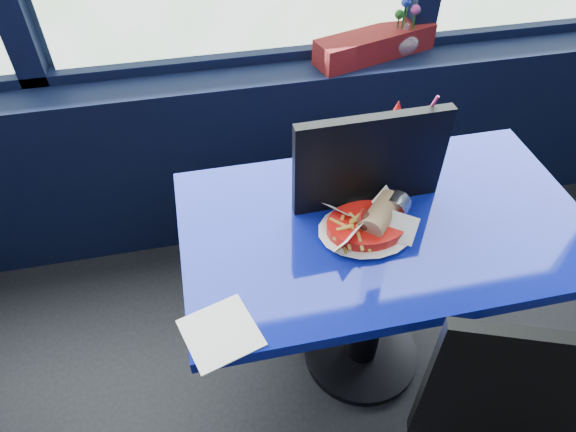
{
  "coord_description": "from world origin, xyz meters",
  "views": [
    {
      "loc": [
        -0.2,
        1.02,
        1.82
      ],
      "look_at": [
        0.0,
        1.98,
        0.85
      ],
      "focal_mm": 32.0,
      "sensor_mm": 36.0,
      "label": 1
    }
  ],
  "objects_px": {
    "near_table": "(378,261)",
    "ketchup_bottle": "(393,136)",
    "chair_near_back": "(349,205)",
    "food_basket": "(369,224)",
    "planter_box": "(375,44)",
    "flower_vase": "(405,35)",
    "soda_cup": "(406,164)"
  },
  "relations": [
    {
      "from": "flower_vase",
      "to": "chair_near_back",
      "type": "bearing_deg",
      "value": -122.5
    },
    {
      "from": "food_basket",
      "to": "near_table",
      "type": "bearing_deg",
      "value": 2.92
    },
    {
      "from": "near_table",
      "to": "food_basket",
      "type": "relative_size",
      "value": 3.91
    },
    {
      "from": "chair_near_back",
      "to": "ketchup_bottle",
      "type": "xyz_separation_m",
      "value": [
        0.14,
        0.03,
        0.25
      ]
    },
    {
      "from": "ketchup_bottle",
      "to": "chair_near_back",
      "type": "bearing_deg",
      "value": -166.63
    },
    {
      "from": "food_basket",
      "to": "soda_cup",
      "type": "distance_m",
      "value": 0.25
    },
    {
      "from": "near_table",
      "to": "ketchup_bottle",
      "type": "distance_m",
      "value": 0.4
    },
    {
      "from": "planter_box",
      "to": "ketchup_bottle",
      "type": "distance_m",
      "value": 0.63
    },
    {
      "from": "flower_vase",
      "to": "food_basket",
      "type": "xyz_separation_m",
      "value": [
        -0.45,
        -0.91,
        -0.09
      ]
    },
    {
      "from": "food_basket",
      "to": "ketchup_bottle",
      "type": "xyz_separation_m",
      "value": [
        0.17,
        0.3,
        0.07
      ]
    },
    {
      "from": "planter_box",
      "to": "food_basket",
      "type": "relative_size",
      "value": 1.7
    },
    {
      "from": "food_basket",
      "to": "ketchup_bottle",
      "type": "bearing_deg",
      "value": 37.26
    },
    {
      "from": "flower_vase",
      "to": "ketchup_bottle",
      "type": "xyz_separation_m",
      "value": [
        -0.28,
        -0.62,
        -0.02
      ]
    },
    {
      "from": "near_table",
      "to": "planter_box",
      "type": "bearing_deg",
      "value": 73.65
    },
    {
      "from": "planter_box",
      "to": "ketchup_bottle",
      "type": "height_order",
      "value": "ketchup_bottle"
    },
    {
      "from": "planter_box",
      "to": "soda_cup",
      "type": "xyz_separation_m",
      "value": [
        -0.15,
        -0.74,
        -0.02
      ]
    },
    {
      "from": "near_table",
      "to": "soda_cup",
      "type": "xyz_separation_m",
      "value": [
        0.11,
        0.14,
        0.27
      ]
    },
    {
      "from": "ketchup_bottle",
      "to": "near_table",
      "type": "bearing_deg",
      "value": -111.97
    },
    {
      "from": "near_table",
      "to": "ketchup_bottle",
      "type": "bearing_deg",
      "value": 68.03
    },
    {
      "from": "flower_vase",
      "to": "ketchup_bottle",
      "type": "relative_size",
      "value": 1.08
    },
    {
      "from": "food_basket",
      "to": "flower_vase",
      "type": "bearing_deg",
      "value": 41.14
    },
    {
      "from": "food_basket",
      "to": "soda_cup",
      "type": "relative_size",
      "value": 0.91
    },
    {
      "from": "near_table",
      "to": "food_basket",
      "type": "xyz_separation_m",
      "value": [
        -0.07,
        -0.03,
        0.21
      ]
    },
    {
      "from": "near_table",
      "to": "ketchup_bottle",
      "type": "height_order",
      "value": "ketchup_bottle"
    },
    {
      "from": "soda_cup",
      "to": "near_table",
      "type": "bearing_deg",
      "value": -126.82
    },
    {
      "from": "near_table",
      "to": "flower_vase",
      "type": "distance_m",
      "value": 1.01
    },
    {
      "from": "near_table",
      "to": "planter_box",
      "type": "height_order",
      "value": "planter_box"
    },
    {
      "from": "flower_vase",
      "to": "ketchup_bottle",
      "type": "distance_m",
      "value": 0.68
    },
    {
      "from": "chair_near_back",
      "to": "food_basket",
      "type": "height_order",
      "value": "chair_near_back"
    },
    {
      "from": "flower_vase",
      "to": "soda_cup",
      "type": "height_order",
      "value": "soda_cup"
    },
    {
      "from": "planter_box",
      "to": "food_basket",
      "type": "height_order",
      "value": "planter_box"
    },
    {
      "from": "near_table",
      "to": "food_basket",
      "type": "distance_m",
      "value": 0.23
    }
  ]
}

